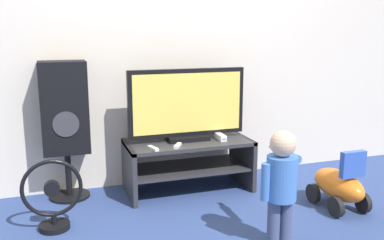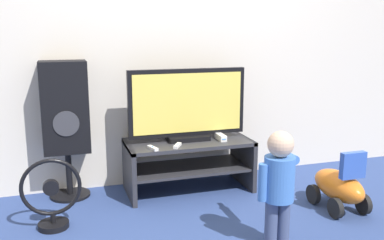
{
  "view_description": "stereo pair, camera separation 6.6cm",
  "coord_description": "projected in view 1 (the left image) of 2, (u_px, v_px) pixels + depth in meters",
  "views": [
    {
      "loc": [
        -1.1,
        -3.09,
        1.36
      ],
      "look_at": [
        0.0,
        0.15,
        0.64
      ],
      "focal_mm": 40.0,
      "sensor_mm": 36.0,
      "label": 1
    },
    {
      "loc": [
        -1.04,
        -3.11,
        1.36
      ],
      "look_at": [
        0.0,
        0.15,
        0.64
      ],
      "focal_mm": 40.0,
      "sensor_mm": 36.0,
      "label": 2
    }
  ],
  "objects": [
    {
      "name": "ground_plane",
      "position": [
        198.0,
        200.0,
        3.49
      ],
      "size": [
        16.0,
        16.0,
        0.0
      ],
      "primitive_type": "plane",
      "color": "navy"
    },
    {
      "name": "wall_back",
      "position": [
        176.0,
        37.0,
        3.77
      ],
      "size": [
        10.0,
        0.06,
        2.6
      ],
      "color": "silver",
      "rests_on": "ground_plane"
    },
    {
      "name": "tv_stand",
      "position": [
        188.0,
        157.0,
        3.66
      ],
      "size": [
        1.06,
        0.51,
        0.44
      ],
      "color": "#2D2D33",
      "rests_on": "ground_plane"
    },
    {
      "name": "television",
      "position": [
        187.0,
        105.0,
        3.59
      ],
      "size": [
        1.01,
        0.2,
        0.61
      ],
      "color": "black",
      "rests_on": "tv_stand"
    },
    {
      "name": "game_console",
      "position": [
        220.0,
        137.0,
        3.66
      ],
      "size": [
        0.06,
        0.17,
        0.05
      ],
      "color": "white",
      "rests_on": "tv_stand"
    },
    {
      "name": "remote_primary",
      "position": [
        153.0,
        148.0,
        3.35
      ],
      "size": [
        0.07,
        0.13,
        0.03
      ],
      "color": "white",
      "rests_on": "tv_stand"
    },
    {
      "name": "remote_secondary",
      "position": [
        178.0,
        146.0,
        3.43
      ],
      "size": [
        0.1,
        0.13,
        0.03
      ],
      "color": "white",
      "rests_on": "tv_stand"
    },
    {
      "name": "child",
      "position": [
        281.0,
        178.0,
        2.69
      ],
      "size": [
        0.29,
        0.44,
        0.76
      ],
      "color": "#3F4C72",
      "rests_on": "ground_plane"
    },
    {
      "name": "speaker_tower",
      "position": [
        65.0,
        111.0,
        3.41
      ],
      "size": [
        0.36,
        0.33,
        1.13
      ],
      "color": "black",
      "rests_on": "ground_plane"
    },
    {
      "name": "floor_fan",
      "position": [
        53.0,
        198.0,
        2.94
      ],
      "size": [
        0.41,
        0.21,
        0.51
      ],
      "color": "black",
      "rests_on": "ground_plane"
    },
    {
      "name": "ride_on_toy",
      "position": [
        339.0,
        185.0,
        3.31
      ],
      "size": [
        0.29,
        0.52,
        0.49
      ],
      "color": "orange",
      "rests_on": "ground_plane"
    }
  ]
}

